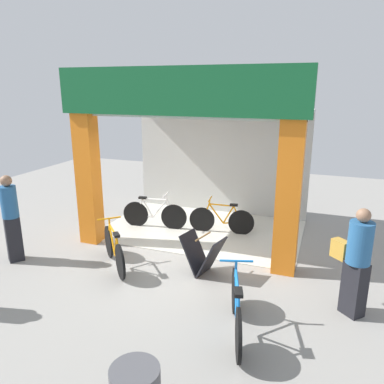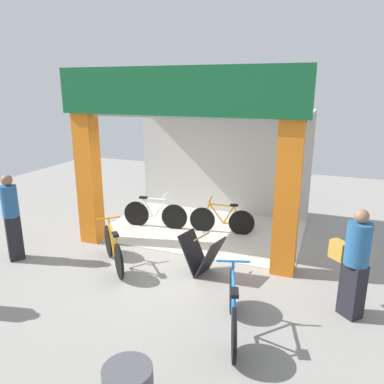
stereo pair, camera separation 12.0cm
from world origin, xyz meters
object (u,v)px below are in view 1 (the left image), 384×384
Objects in this scene: bicycle_parked_0 at (236,308)px; pedestrian_2 at (356,260)px; bicycle_inside_1 at (154,214)px; bicycle_inside_0 at (222,220)px; bicycle_parked_1 at (114,249)px; sandwich_board_sign at (203,255)px; pedestrian_1 at (11,218)px.

bicycle_parked_0 is 1.00× the size of pedestrian_2.
bicycle_inside_0 is at bearing 8.04° from bicycle_inside_1.
bicycle_parked_0 reaches higher than bicycle_inside_0.
bicycle_parked_0 is at bearing -145.06° from pedestrian_2.
bicycle_parked_1 is 1.71m from sandwich_board_sign.
pedestrian_2 is (1.54, 1.07, 0.50)m from bicycle_parked_0.
sandwich_board_sign is at bearing -83.93° from bicycle_inside_0.
bicycle_inside_0 is 0.90× the size of bicycle_parked_0.
bicycle_parked_0 is at bearing -49.18° from bicycle_inside_1.
bicycle_parked_0 is (1.21, -3.52, 0.05)m from bicycle_inside_0.
bicycle_inside_0 is 1.25× the size of bicycle_parked_1.
pedestrian_2 is at bearing -41.76° from bicycle_inside_0.
pedestrian_2 is at bearing 34.94° from bicycle_parked_0.
sandwich_board_sign is (1.68, 0.33, 0.02)m from bicycle_parked_1.
bicycle_parked_1 is at bearing 156.51° from bicycle_parked_0.
sandwich_board_sign is at bearing -44.24° from bicycle_inside_1.
bicycle_parked_0 is 1.94m from pedestrian_2.
bicycle_inside_0 is 2.05m from sandwich_board_sign.
pedestrian_2 reaches higher than bicycle_parked_0.
bicycle_inside_1 is at bearing 153.15° from pedestrian_2.
bicycle_parked_1 is at bearing -169.01° from sandwich_board_sign.
bicycle_inside_1 is 0.92× the size of pedestrian_1.
bicycle_parked_1 is (-1.46, -2.36, 0.02)m from bicycle_inside_0.
sandwich_board_sign is at bearing 10.99° from bicycle_parked_1.
bicycle_inside_1 is 0.94× the size of bicycle_parked_0.
bicycle_inside_1 is 0.94× the size of pedestrian_2.
bicycle_inside_1 is 1.88× the size of sandwich_board_sign.
pedestrian_1 is at bearing -168.48° from sandwich_board_sign.
bicycle_parked_0 is at bearing -71.12° from bicycle_inside_0.
bicycle_inside_0 is at bearing 58.23° from bicycle_parked_1.
bicycle_inside_0 is 3.72m from pedestrian_2.
bicycle_inside_0 is 2.78m from bicycle_parked_1.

